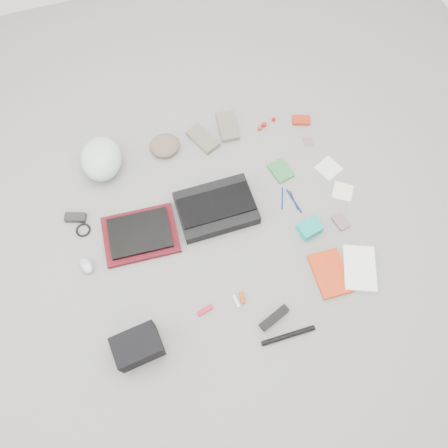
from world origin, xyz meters
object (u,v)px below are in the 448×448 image
object	(u,v)px
laptop	(140,233)
camera_bag	(138,347)
book_red	(330,273)
accordion_wallet	(310,228)
bike_helmet	(101,159)
messenger_bag	(216,208)

from	to	relation	value
laptop	camera_bag	distance (m)	0.58
laptop	book_red	world-z (taller)	laptop
laptop	book_red	size ratio (longest dim) A/B	1.32
book_red	accordion_wallet	world-z (taller)	accordion_wallet
camera_bag	book_red	bearing A→B (deg)	-2.30
bike_helmet	accordion_wallet	bearing A→B (deg)	-25.53
laptop	bike_helmet	size ratio (longest dim) A/B	1.13
bike_helmet	accordion_wallet	distance (m)	1.19
laptop	book_red	bearing A→B (deg)	-26.21
messenger_bag	bike_helmet	bearing A→B (deg)	138.60
camera_bag	messenger_bag	bearing A→B (deg)	40.19
camera_bag	accordion_wallet	distance (m)	1.04
bike_helmet	book_red	distance (m)	1.37
camera_bag	book_red	size ratio (longest dim) A/B	0.88
bike_helmet	camera_bag	world-z (taller)	bike_helmet
laptop	camera_bag	world-z (taller)	camera_bag
laptop	book_red	xyz separation A→B (m)	(0.86, -0.51, -0.02)
accordion_wallet	book_red	bearing A→B (deg)	-100.05
bike_helmet	book_red	size ratio (longest dim) A/B	1.17
messenger_bag	bike_helmet	world-z (taller)	bike_helmet
bike_helmet	accordion_wallet	size ratio (longest dim) A/B	2.49
messenger_bag	book_red	distance (m)	0.68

